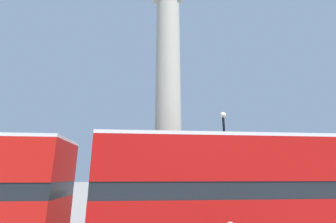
{
  "coord_description": "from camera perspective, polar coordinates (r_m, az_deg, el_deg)",
  "views": [
    {
      "loc": [
        -0.86,
        -14.82,
        2.88
      ],
      "look_at": [
        0.0,
        0.0,
        7.14
      ],
      "focal_mm": 24.0,
      "sensor_mm": 36.0,
      "label": 1
    }
  ],
  "objects": [
    {
      "name": "monument_column",
      "position": [
        15.18,
        0.0,
        -3.85
      ],
      "size": [
        5.5,
        5.5,
        19.12
      ],
      "color": "#A39E8E",
      "rests_on": "ground_plane"
    },
    {
      "name": "street_lamp",
      "position": [
        13.43,
        14.67,
        -13.55
      ],
      "size": [
        0.36,
        0.36,
        6.57
      ],
      "color": "black",
      "rests_on": "ground_plane"
    },
    {
      "name": "equestrian_statue",
      "position": [
        20.08,
        25.44,
        -17.29
      ],
      "size": [
        3.45,
        2.91,
        6.32
      ],
      "rotation": [
        0.0,
        0.0,
        -0.31
      ],
      "color": "#A39E8E",
      "rests_on": "ground_plane"
    },
    {
      "name": "bus_b",
      "position": [
        9.27,
        21.09,
        -18.09
      ],
      "size": [
        11.4,
        2.99,
        4.3
      ],
      "rotation": [
        0.0,
        0.0,
        0.03
      ],
      "color": "#A80F0C",
      "rests_on": "ground_plane"
    }
  ]
}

